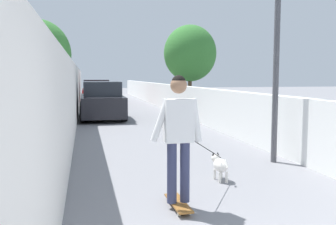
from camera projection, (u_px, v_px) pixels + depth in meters
ground_plane at (132, 118)px, 15.94m from camera, size 80.00×80.00×0.00m
wall_left at (72, 95)px, 13.37m from camera, size 48.00×0.30×2.19m
fence_right at (201, 105)px, 14.45m from camera, size 48.00×0.30×1.33m
tree_left_near at (38, 54)px, 13.94m from camera, size 2.44×2.44×3.87m
tree_right_mid at (190, 53)px, 21.35m from camera, size 2.98×2.98×4.65m
lamp_post at (278, 8)px, 7.49m from camera, size 0.36×0.36×4.60m
skateboard at (178, 203)px, 5.06m from camera, size 0.80×0.22×0.08m
person_skateboarder at (178, 129)px, 4.96m from camera, size 0.23×0.71×1.70m
dog at (220, 165)px, 6.39m from camera, size 1.46×1.14×1.06m
car_near at (102, 101)px, 15.72m from camera, size 4.07×1.80×1.54m
car_far at (96, 93)px, 23.49m from camera, size 4.13×1.80×1.54m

